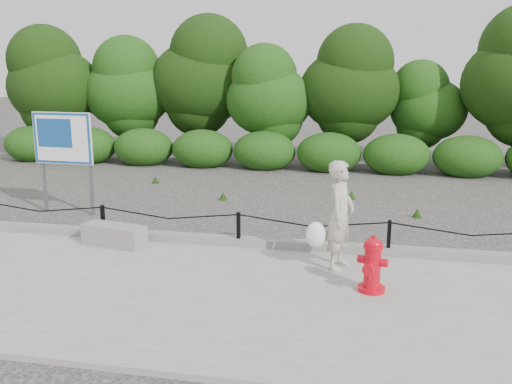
{
  "coord_description": "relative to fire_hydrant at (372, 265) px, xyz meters",
  "views": [
    {
      "loc": [
        2.04,
        -8.63,
        3.06
      ],
      "look_at": [
        0.26,
        0.2,
        1.0
      ],
      "focal_mm": 38.0,
      "sensor_mm": 36.0,
      "label": 1
    }
  ],
  "objects": [
    {
      "name": "concrete_block",
      "position": [
        -4.33,
        1.15,
        -0.2
      ],
      "size": [
        1.18,
        0.62,
        0.36
      ],
      "primitive_type": "cube",
      "rotation": [
        0.0,
        0.0,
        -0.21
      ],
      "color": "gray",
      "rests_on": "sidewalk"
    },
    {
      "name": "sidewalk",
      "position": [
        -2.22,
        -0.48,
        -0.42
      ],
      "size": [
        14.0,
        4.0,
        0.08
      ],
      "primitive_type": "cube",
      "color": "gray",
      "rests_on": "ground"
    },
    {
      "name": "advertising_sign",
      "position": [
        -6.39,
        3.17,
        1.08
      ],
      "size": [
        1.36,
        0.18,
        2.18
      ],
      "rotation": [
        0.0,
        0.0,
        -0.06
      ],
      "color": "slate",
      "rests_on": "ground"
    },
    {
      "name": "treeline",
      "position": [
        -2.58,
        10.45,
        2.11
      ],
      "size": [
        20.22,
        3.84,
        4.77
      ],
      "color": "black",
      "rests_on": "ground"
    },
    {
      "name": "pedestrian",
      "position": [
        -0.51,
        0.81,
        0.43
      ],
      "size": [
        0.77,
        0.69,
        1.66
      ],
      "rotation": [
        0.0,
        0.0,
        1.31
      ],
      "color": "#B7AE9D",
      "rests_on": "sidewalk"
    },
    {
      "name": "fire_hydrant",
      "position": [
        0.0,
        0.0,
        0.0
      ],
      "size": [
        0.46,
        0.47,
        0.79
      ],
      "rotation": [
        0.0,
        0.0,
        -0.3
      ],
      "color": "red",
      "rests_on": "sidewalk"
    },
    {
      "name": "ground",
      "position": [
        -2.22,
        1.52,
        -0.46
      ],
      "size": [
        90.0,
        90.0,
        0.0
      ],
      "primitive_type": "plane",
      "color": "#2D2B28",
      "rests_on": "ground"
    },
    {
      "name": "curb",
      "position": [
        -2.22,
        1.57,
        -0.31
      ],
      "size": [
        14.0,
        0.22,
        0.14
      ],
      "primitive_type": "cube",
      "color": "slate",
      "rests_on": "sidewalk"
    },
    {
      "name": "chain_barrier",
      "position": [
        -2.22,
        1.52,
        -0.0
      ],
      "size": [
        10.06,
        0.06,
        0.6
      ],
      "color": "black",
      "rests_on": "sidewalk"
    }
  ]
}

